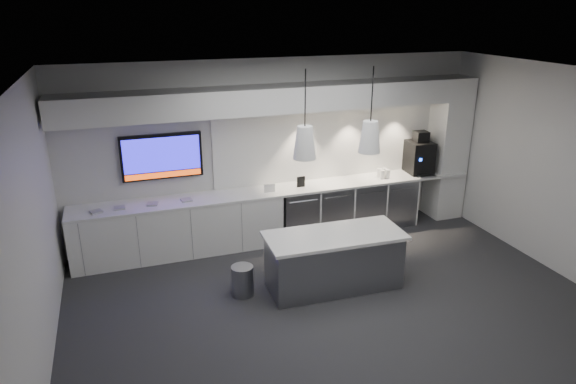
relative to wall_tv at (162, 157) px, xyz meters
name	(u,v)px	position (x,y,z in m)	size (l,w,h in m)	color
floor	(334,302)	(1.90, -2.45, -1.56)	(7.00, 7.00, 0.00)	#2C2C2F
ceiling	(343,77)	(1.90, -2.45, 1.44)	(7.00, 7.00, 0.00)	black
wall_back	(277,149)	(1.90, 0.05, -0.06)	(7.00, 7.00, 0.00)	silver
wall_front	(464,301)	(1.90, -4.95, -0.06)	(7.00, 7.00, 0.00)	silver
wall_left	(31,238)	(-1.60, -2.45, -0.06)	(7.00, 7.00, 0.00)	silver
wall_right	(557,171)	(5.40, -2.45, -0.06)	(7.00, 7.00, 0.00)	silver
back_counter	(283,190)	(1.90, -0.27, -0.68)	(6.80, 0.65, 0.04)	white
left_base_cabinets	(179,228)	(0.15, -0.27, -1.13)	(3.30, 0.63, 0.86)	white
fridge_unit_a	(297,213)	(2.15, -0.27, -1.13)	(0.60, 0.61, 0.85)	gray
fridge_unit_b	(331,208)	(2.78, -0.27, -1.13)	(0.60, 0.61, 0.85)	gray
fridge_unit_c	(363,204)	(3.41, -0.27, -1.13)	(0.60, 0.61, 0.85)	gray
fridge_unit_d	(394,200)	(4.04, -0.27, -1.13)	(0.60, 0.61, 0.85)	gray
backsplash	(342,140)	(3.10, 0.03, -0.01)	(4.60, 0.03, 1.30)	white
soffit	(282,98)	(1.90, -0.25, 0.84)	(6.90, 0.60, 0.40)	white
column	(447,148)	(5.10, -0.25, -0.26)	(0.55, 0.55, 2.60)	white
wall_tv	(162,157)	(0.00, 0.00, 0.00)	(1.25, 0.07, 0.72)	black
island	(334,260)	(2.06, -2.05, -1.15)	(1.95, 0.89, 0.81)	gray
bin	(243,281)	(0.78, -1.84, -1.35)	(0.30, 0.30, 0.43)	gray
coffee_machine	(419,156)	(4.51, -0.25, -0.34)	(0.46, 0.63, 0.77)	black
sign_black	(301,182)	(2.21, -0.29, -0.57)	(0.14, 0.02, 0.18)	black
sign_white	(270,188)	(1.64, -0.36, -0.59)	(0.18, 0.02, 0.14)	white
cup_cluster	(383,173)	(3.76, -0.31, -0.58)	(0.18, 0.18, 0.16)	white
tray_a	(96,212)	(-1.04, -0.37, -0.65)	(0.16, 0.16, 0.03)	#9F9F9F
tray_b	(119,208)	(-0.71, -0.32, -0.65)	(0.16, 0.16, 0.03)	#9F9F9F
tray_c	(153,204)	(-0.23, -0.32, -0.65)	(0.16, 0.16, 0.03)	#9F9F9F
tray_d	(186,200)	(0.29, -0.31, -0.65)	(0.16, 0.16, 0.03)	#9F9F9F
pendant_left	(305,142)	(1.60, -2.05, 0.59)	(0.30, 0.30, 1.12)	white
pendant_right	(370,137)	(2.51, -2.05, 0.59)	(0.30, 0.30, 1.12)	white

